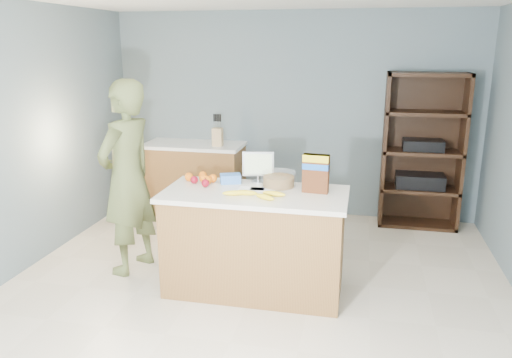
% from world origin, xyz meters
% --- Properties ---
extents(floor, '(4.50, 5.00, 0.02)m').
position_xyz_m(floor, '(0.00, 0.00, 0.00)').
color(floor, beige).
rests_on(floor, ground).
extents(walls, '(4.52, 5.02, 2.51)m').
position_xyz_m(walls, '(0.00, 0.00, 1.65)').
color(walls, slate).
rests_on(walls, ground).
extents(counter_peninsula, '(1.56, 0.76, 0.90)m').
position_xyz_m(counter_peninsula, '(0.00, 0.30, 0.42)').
color(counter_peninsula, brown).
rests_on(counter_peninsula, ground).
extents(back_cabinet, '(1.24, 0.62, 0.90)m').
position_xyz_m(back_cabinet, '(-1.20, 2.20, 0.45)').
color(back_cabinet, brown).
rests_on(back_cabinet, ground).
extents(shelving_unit, '(0.90, 0.40, 1.80)m').
position_xyz_m(shelving_unit, '(1.55, 2.35, 0.86)').
color(shelving_unit, black).
rests_on(shelving_unit, ground).
extents(person, '(0.59, 0.75, 1.81)m').
position_xyz_m(person, '(-1.24, 0.46, 0.91)').
color(person, '#545E33').
rests_on(person, ground).
extents(knife_block, '(0.12, 0.10, 0.31)m').
position_xyz_m(knife_block, '(-0.86, 2.12, 1.02)').
color(knife_block, tan).
rests_on(knife_block, back_cabinet).
extents(envelopes, '(0.33, 0.13, 0.00)m').
position_xyz_m(envelopes, '(0.00, 0.39, 0.90)').
color(envelopes, white).
rests_on(envelopes, counter_peninsula).
extents(bananas, '(0.53, 0.21, 0.04)m').
position_xyz_m(bananas, '(0.03, 0.17, 0.92)').
color(bananas, yellow).
rests_on(bananas, counter_peninsula).
extents(apples, '(0.20, 0.15, 0.07)m').
position_xyz_m(apples, '(-0.52, 0.40, 0.93)').
color(apples, maroon).
rests_on(apples, counter_peninsula).
extents(oranges, '(0.31, 0.22, 0.08)m').
position_xyz_m(oranges, '(-0.55, 0.51, 0.94)').
color(oranges, '#F15F0F').
rests_on(oranges, counter_peninsula).
extents(blue_carton, '(0.21, 0.18, 0.08)m').
position_xyz_m(blue_carton, '(-0.27, 0.53, 0.94)').
color(blue_carton, blue).
rests_on(blue_carton, counter_peninsula).
extents(salad_bowl, '(0.30, 0.30, 0.13)m').
position_xyz_m(salad_bowl, '(0.17, 0.51, 0.96)').
color(salad_bowl, '#267219').
rests_on(salad_bowl, counter_peninsula).
extents(tv, '(0.28, 0.12, 0.28)m').
position_xyz_m(tv, '(-0.04, 0.60, 1.06)').
color(tv, silver).
rests_on(tv, counter_peninsula).
extents(cereal_box, '(0.22, 0.10, 0.33)m').
position_xyz_m(cereal_box, '(0.50, 0.39, 1.09)').
color(cereal_box, '#592B14').
rests_on(cereal_box, counter_peninsula).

